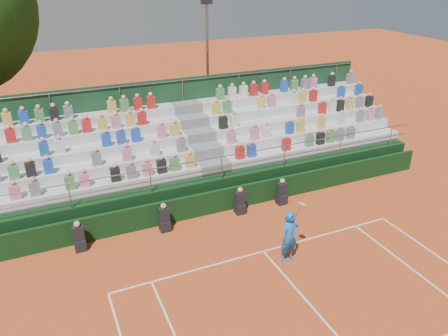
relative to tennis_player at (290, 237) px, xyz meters
name	(u,v)px	position (x,y,z in m)	size (l,w,h in m)	color
ground	(263,251)	(-0.54, 0.77, -0.96)	(90.00, 90.00, 0.00)	#C34C20
courtside_wall	(227,199)	(-0.54, 3.97, -0.46)	(20.00, 0.15, 1.00)	black
line_officials	(196,212)	(-2.06, 3.52, -0.48)	(8.71, 0.40, 1.19)	black
grandstand	(199,157)	(-0.55, 7.21, 0.13)	(20.00, 5.20, 4.40)	black
tennis_player	(290,237)	(0.00, 0.00, 0.00)	(0.91, 0.55, 2.22)	blue
floodlight_mast	(207,58)	(2.20, 12.81, 3.57)	(0.60, 0.25, 7.73)	gray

